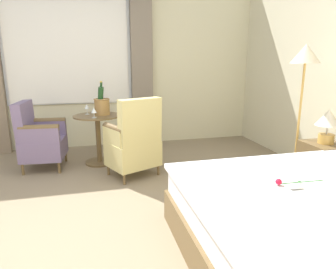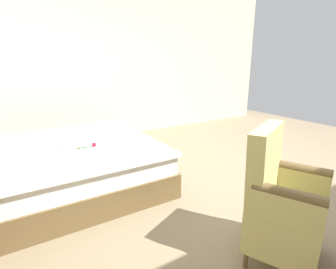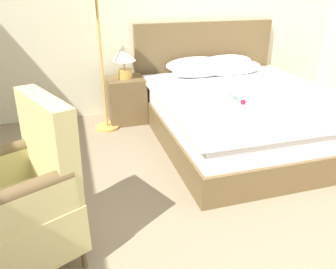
{
  "view_description": "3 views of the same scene",
  "coord_description": "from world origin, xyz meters",
  "px_view_note": "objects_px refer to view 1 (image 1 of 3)",
  "views": [
    {
      "loc": [
        2.5,
        0.34,
        1.45
      ],
      "look_at": [
        -0.76,
        1.16,
        0.63
      ],
      "focal_mm": 32.0,
      "sensor_mm": 36.0,
      "label": 1
    },
    {
      "loc": [
        -2.17,
        2.45,
        1.48
      ],
      "look_at": [
        -0.28,
        1.27,
        0.85
      ],
      "focal_mm": 28.0,
      "sensor_mm": 36.0,
      "label": 2
    },
    {
      "loc": [
        -0.84,
        -0.91,
        1.58
      ],
      "look_at": [
        -0.22,
        1.18,
        0.56
      ],
      "focal_mm": 35.0,
      "sensor_mm": 36.0,
      "label": 3
    }
  ],
  "objects_px": {
    "wine_glass_near_edge": "(94,111)",
    "bedside_lamp": "(328,122)",
    "side_table_round": "(98,134)",
    "armchair_by_window": "(134,143)",
    "floor_lamp_brass": "(304,68)",
    "wine_glass_near_bucket": "(87,107)",
    "armchair_facing_bed": "(40,138)",
    "champagne_bucket": "(102,105)",
    "nightstand": "(322,166)"
  },
  "relations": [
    {
      "from": "wine_glass_near_edge",
      "to": "bedside_lamp",
      "type": "bearing_deg",
      "value": 62.01
    },
    {
      "from": "side_table_round",
      "to": "armchair_by_window",
      "type": "relative_size",
      "value": 0.69
    },
    {
      "from": "floor_lamp_brass",
      "to": "armchair_by_window",
      "type": "xyz_separation_m",
      "value": [
        -0.63,
        -1.9,
        -0.93
      ]
    },
    {
      "from": "side_table_round",
      "to": "wine_glass_near_bucket",
      "type": "relative_size",
      "value": 4.67
    },
    {
      "from": "floor_lamp_brass",
      "to": "armchair_facing_bed",
      "type": "relative_size",
      "value": 1.76
    },
    {
      "from": "champagne_bucket",
      "to": "wine_glass_near_bucket",
      "type": "height_order",
      "value": "champagne_bucket"
    },
    {
      "from": "wine_glass_near_bucket",
      "to": "wine_glass_near_edge",
      "type": "xyz_separation_m",
      "value": [
        0.3,
        0.09,
        -0.01
      ]
    },
    {
      "from": "bedside_lamp",
      "to": "side_table_round",
      "type": "bearing_deg",
      "value": -121.62
    },
    {
      "from": "side_table_round",
      "to": "wine_glass_near_bucket",
      "type": "distance_m",
      "value": 0.43
    },
    {
      "from": "side_table_round",
      "to": "wine_glass_near_edge",
      "type": "relative_size",
      "value": 5.18
    },
    {
      "from": "wine_glass_near_bucket",
      "to": "side_table_round",
      "type": "bearing_deg",
      "value": 50.81
    },
    {
      "from": "floor_lamp_brass",
      "to": "side_table_round",
      "type": "height_order",
      "value": "floor_lamp_brass"
    },
    {
      "from": "bedside_lamp",
      "to": "champagne_bucket",
      "type": "bearing_deg",
      "value": -123.02
    },
    {
      "from": "side_table_round",
      "to": "armchair_facing_bed",
      "type": "xyz_separation_m",
      "value": [
        0.02,
        -0.79,
        -0.01
      ]
    },
    {
      "from": "wine_glass_near_edge",
      "to": "armchair_by_window",
      "type": "distance_m",
      "value": 0.74
    },
    {
      "from": "side_table_round",
      "to": "champagne_bucket",
      "type": "height_order",
      "value": "champagne_bucket"
    },
    {
      "from": "side_table_round",
      "to": "wine_glass_near_edge",
      "type": "xyz_separation_m",
      "value": [
        0.19,
        -0.04,
        0.38
      ]
    },
    {
      "from": "champagne_bucket",
      "to": "armchair_facing_bed",
      "type": "height_order",
      "value": "champagne_bucket"
    },
    {
      "from": "nightstand",
      "to": "wine_glass_near_edge",
      "type": "bearing_deg",
      "value": -117.99
    },
    {
      "from": "floor_lamp_brass",
      "to": "armchair_facing_bed",
      "type": "height_order",
      "value": "floor_lamp_brass"
    },
    {
      "from": "champagne_bucket",
      "to": "armchair_facing_bed",
      "type": "distance_m",
      "value": 0.96
    },
    {
      "from": "bedside_lamp",
      "to": "armchair_facing_bed",
      "type": "relative_size",
      "value": 0.42
    },
    {
      "from": "champagne_bucket",
      "to": "armchair_by_window",
      "type": "height_order",
      "value": "champagne_bucket"
    },
    {
      "from": "bedside_lamp",
      "to": "armchair_by_window",
      "type": "xyz_separation_m",
      "value": [
        -0.9,
        -2.06,
        -0.35
      ]
    },
    {
      "from": "floor_lamp_brass",
      "to": "wine_glass_near_edge",
      "type": "relative_size",
      "value": 11.97
    },
    {
      "from": "bedside_lamp",
      "to": "wine_glass_near_edge",
      "type": "distance_m",
      "value": 2.88
    },
    {
      "from": "nightstand",
      "to": "bedside_lamp",
      "type": "bearing_deg",
      "value": -180.0
    },
    {
      "from": "side_table_round",
      "to": "wine_glass_near_edge",
      "type": "bearing_deg",
      "value": -12.52
    },
    {
      "from": "champagne_bucket",
      "to": "armchair_facing_bed",
      "type": "xyz_separation_m",
      "value": [
        0.05,
        -0.86,
        -0.43
      ]
    },
    {
      "from": "armchair_by_window",
      "to": "side_table_round",
      "type": "bearing_deg",
      "value": -145.58
    },
    {
      "from": "nightstand",
      "to": "armchair_by_window",
      "type": "distance_m",
      "value": 2.26
    },
    {
      "from": "champagne_bucket",
      "to": "wine_glass_near_edge",
      "type": "height_order",
      "value": "champagne_bucket"
    },
    {
      "from": "bedside_lamp",
      "to": "armchair_facing_bed",
      "type": "xyz_separation_m",
      "value": [
        -1.52,
        -3.28,
        -0.37
      ]
    },
    {
      "from": "nightstand",
      "to": "wine_glass_near_bucket",
      "type": "distance_m",
      "value": 3.16
    },
    {
      "from": "floor_lamp_brass",
      "to": "wine_glass_near_bucket",
      "type": "height_order",
      "value": "floor_lamp_brass"
    },
    {
      "from": "nightstand",
      "to": "side_table_round",
      "type": "xyz_separation_m",
      "value": [
        -1.54,
        -2.5,
        0.16
      ]
    },
    {
      "from": "side_table_round",
      "to": "bedside_lamp",
      "type": "bearing_deg",
      "value": 58.38
    },
    {
      "from": "wine_glass_near_edge",
      "to": "side_table_round",
      "type": "bearing_deg",
      "value": 167.48
    },
    {
      "from": "wine_glass_near_bucket",
      "to": "wine_glass_near_edge",
      "type": "relative_size",
      "value": 1.11
    },
    {
      "from": "side_table_round",
      "to": "wine_glass_near_bucket",
      "type": "height_order",
      "value": "wine_glass_near_bucket"
    },
    {
      "from": "wine_glass_near_bucket",
      "to": "armchair_facing_bed",
      "type": "distance_m",
      "value": 0.77
    },
    {
      "from": "armchair_by_window",
      "to": "wine_glass_near_bucket",
      "type": "bearing_deg",
      "value": -142.55
    },
    {
      "from": "bedside_lamp",
      "to": "floor_lamp_brass",
      "type": "relative_size",
      "value": 0.24
    },
    {
      "from": "champagne_bucket",
      "to": "wine_glass_near_bucket",
      "type": "distance_m",
      "value": 0.23
    },
    {
      "from": "side_table_round",
      "to": "armchair_facing_bed",
      "type": "bearing_deg",
      "value": -88.84
    },
    {
      "from": "floor_lamp_brass",
      "to": "wine_glass_near_edge",
      "type": "xyz_separation_m",
      "value": [
        -1.08,
        -2.37,
        -0.57
      ]
    },
    {
      "from": "side_table_round",
      "to": "wine_glass_near_edge",
      "type": "distance_m",
      "value": 0.42
    },
    {
      "from": "bedside_lamp",
      "to": "wine_glass_near_edge",
      "type": "relative_size",
      "value": 2.83
    },
    {
      "from": "floor_lamp_brass",
      "to": "armchair_facing_bed",
      "type": "xyz_separation_m",
      "value": [
        -1.25,
        -3.12,
        -0.95
      ]
    },
    {
      "from": "wine_glass_near_edge",
      "to": "armchair_by_window",
      "type": "bearing_deg",
      "value": 46.88
    }
  ]
}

